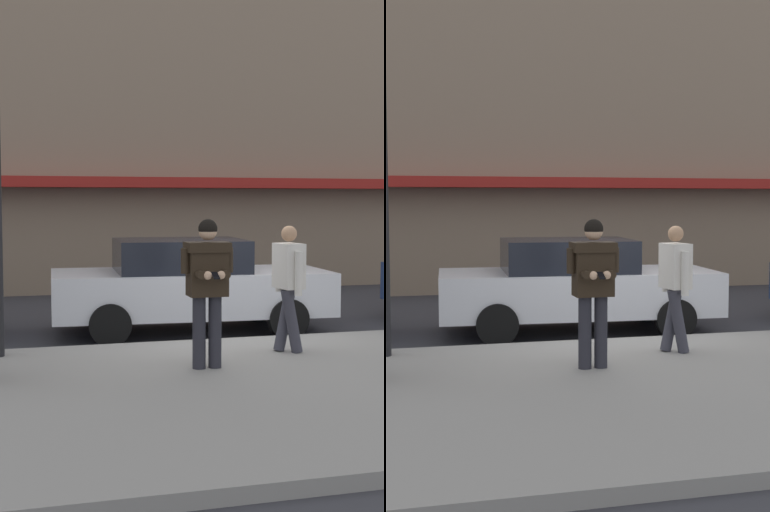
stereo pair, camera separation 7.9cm
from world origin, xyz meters
The scene contains 7 objects.
ground_plane centered at (0.00, 0.00, 0.00)m, with size 80.00×80.00×0.00m, color #333338.
sidewalk centered at (1.00, -2.85, 0.07)m, with size 32.00×5.30×0.14m, color gray.
curb_paint_line centered at (1.00, 0.05, 0.00)m, with size 28.00×0.12×0.01m, color silver.
storefront_facade centered at (1.00, 8.49, 6.20)m, with size 28.00×4.70×12.43m.
parked_sedan_mid centered at (-0.29, 1.12, 0.79)m, with size 4.60×2.14×1.54m.
man_texting_on_phone centered at (-0.84, -1.98, 1.25)m, with size 0.65×0.58×1.81m.
pedestrian_in_light_coat centered at (0.47, -1.34, 1.11)m, with size 0.37×0.59×1.70m.
Camera 2 is at (-3.10, -10.17, 2.15)m, focal length 50.00 mm.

